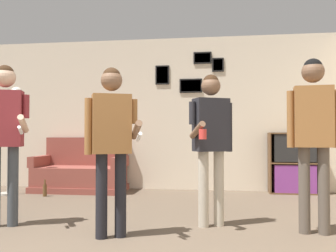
% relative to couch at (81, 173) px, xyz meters
% --- Properties ---
extents(wall_back, '(8.28, 0.08, 2.70)m').
position_rel_couch_xyz_m(wall_back, '(1.46, 0.41, 1.05)').
color(wall_back, beige).
rests_on(wall_back, ground_plane).
extents(couch, '(1.55, 0.80, 0.92)m').
position_rel_couch_xyz_m(couch, '(0.00, 0.00, 0.00)').
color(couch, brown).
rests_on(couch, ground_plane).
extents(bookshelf, '(0.81, 0.30, 1.01)m').
position_rel_couch_xyz_m(bookshelf, '(3.60, 0.19, 0.20)').
color(bookshelf, brown).
rests_on(bookshelf, ground_plane).
extents(floor_lamp, '(0.47, 0.28, 1.75)m').
position_rel_couch_xyz_m(floor_lamp, '(-1.02, -0.57, 1.02)').
color(floor_lamp, '#ADA89E').
rests_on(floor_lamp, ground_plane).
extents(person_player_foreground_left, '(0.57, 0.42, 1.71)m').
position_rel_couch_xyz_m(person_player_foreground_left, '(0.12, -2.53, 0.76)').
color(person_player_foreground_left, '#3D4247').
rests_on(person_player_foreground_left, ground_plane).
extents(person_player_foreground_center, '(0.58, 0.39, 1.61)m').
position_rel_couch_xyz_m(person_player_foreground_center, '(1.38, -2.79, 0.68)').
color(person_player_foreground_center, black).
rests_on(person_player_foreground_center, ground_plane).
extents(person_watcher_holding_cup, '(0.45, 0.54, 1.61)m').
position_rel_couch_xyz_m(person_watcher_holding_cup, '(2.30, -2.22, 0.68)').
color(person_watcher_holding_cup, '#B7AD99').
rests_on(person_watcher_holding_cup, ground_plane).
extents(person_spectator_near_bookshelf, '(0.50, 0.23, 1.72)m').
position_rel_couch_xyz_m(person_spectator_near_bookshelf, '(3.31, -2.39, 0.76)').
color(person_spectator_near_bookshelf, brown).
rests_on(person_spectator_near_bookshelf, ground_plane).
extents(bottle_on_floor, '(0.06, 0.06, 0.26)m').
position_rel_couch_xyz_m(bottle_on_floor, '(-0.34, -0.65, -0.20)').
color(bottle_on_floor, brown).
rests_on(bottle_on_floor, ground_plane).
extents(drinking_cup, '(0.08, 0.08, 0.11)m').
position_rel_couch_xyz_m(drinking_cup, '(3.66, 0.19, 0.76)').
color(drinking_cup, blue).
rests_on(drinking_cup, bookshelf).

